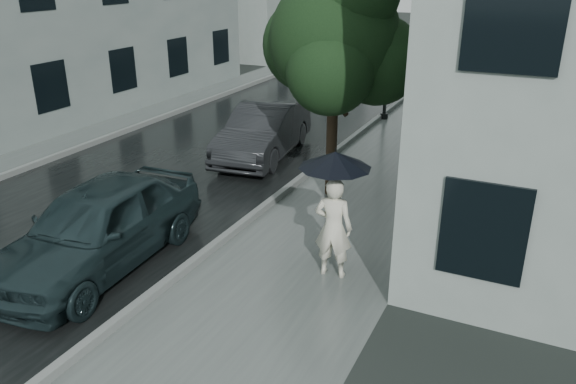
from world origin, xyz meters
The scene contains 12 objects.
ground centered at (0.00, 0.00, 0.00)m, with size 120.00×120.00×0.00m, color black.
sidewalk centered at (0.25, 12.00, 0.00)m, with size 3.50×60.00×0.01m, color slate.
kerb_near centered at (-1.57, 12.00, 0.07)m, with size 0.15×60.00×0.15m, color slate.
asphalt_road centered at (-5.08, 12.00, 0.00)m, with size 6.85×60.00×0.00m, color black.
kerb_far centered at (-8.57, 12.00, 0.07)m, with size 0.15×60.00×0.15m, color slate.
sidewalk_far centered at (-9.50, 12.00, 0.00)m, with size 1.70×60.00×0.01m, color #4C5451.
pedestrian centered at (0.83, 2.00, 0.92)m, with size 0.67×0.44×1.83m, color silver.
umbrella centered at (0.80, 2.04, 2.14)m, with size 1.63×1.63×1.40m.
street_tree centered at (-0.60, 5.65, 3.67)m, with size 3.74×3.40×5.50m.
lamp_post centered at (-1.59, 12.92, 3.16)m, with size 0.84×0.39×5.55m.
car_near centered at (-3.09, 0.50, 0.79)m, with size 1.86×4.63×1.58m, color #1B2B2E.
car_far centered at (-3.37, 7.38, 0.74)m, with size 1.56×4.49×1.48m, color #212326.
Camera 1 is at (3.88, -6.22, 5.15)m, focal length 35.00 mm.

